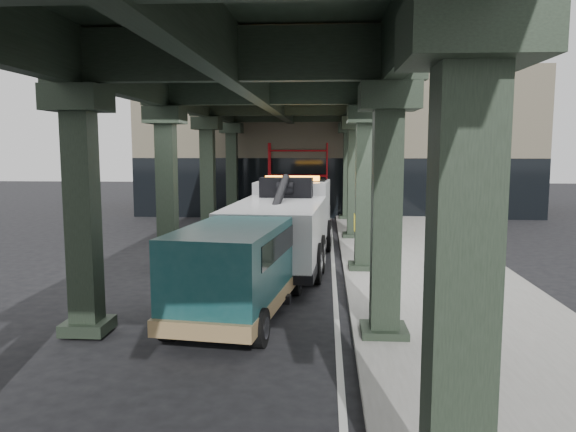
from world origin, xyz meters
The scene contains 8 objects.
ground centered at (0.00, 0.00, 0.00)m, with size 90.00×90.00×0.00m, color black.
sidewalk centered at (4.50, 2.00, 0.07)m, with size 5.00×40.00×0.15m, color gray.
lane_stripe centered at (1.70, 2.00, 0.01)m, with size 0.12×38.00×0.01m, color silver.
viaduct centered at (-0.40, 2.00, 5.46)m, with size 7.40×32.00×6.40m.
building centered at (2.00, 20.00, 4.00)m, with size 22.00×10.00×8.00m, color #C6B793.
scaffolding centered at (0.00, 14.64, 2.11)m, with size 3.08×0.88×4.00m.
tow_truck centered at (0.13, 3.05, 1.43)m, with size 3.11×9.11×2.94m.
towed_van centered at (-0.50, -2.72, 1.15)m, with size 2.67×5.47×2.13m.
Camera 1 is at (1.42, -14.80, 3.83)m, focal length 35.00 mm.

